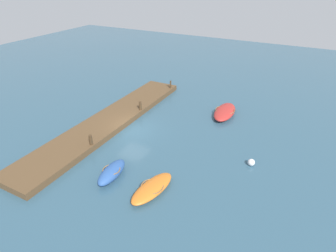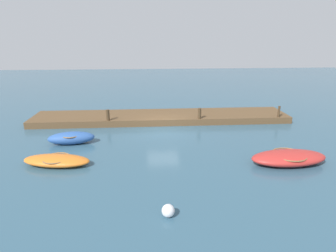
% 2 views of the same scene
% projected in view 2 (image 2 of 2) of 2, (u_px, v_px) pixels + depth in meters
% --- Properties ---
extents(ground_plane, '(84.00, 84.00, 0.00)m').
position_uv_depth(ground_plane, '(163.00, 130.00, 21.88)').
color(ground_plane, '#33566B').
extents(dock_platform, '(21.77, 3.68, 0.54)m').
position_uv_depth(dock_platform, '(161.00, 117.00, 24.30)').
color(dock_platform, brown).
rests_on(dock_platform, ground_plane).
extents(rowboat_orange, '(4.01, 2.04, 0.58)m').
position_uv_depth(rowboat_orange, '(57.00, 160.00, 15.80)').
color(rowboat_orange, orange).
rests_on(rowboat_orange, ground_plane).
extents(motorboat_red, '(4.49, 2.10, 0.76)m').
position_uv_depth(motorboat_red, '(289.00, 158.00, 15.93)').
color(motorboat_red, '#B72D28').
rests_on(motorboat_red, ground_plane).
extents(rowboat_blue, '(3.18, 1.51, 0.84)m').
position_uv_depth(rowboat_blue, '(71.00, 138.00, 18.91)').
color(rowboat_blue, '#2D569E').
rests_on(rowboat_blue, ground_plane).
extents(mooring_post_west, '(0.18, 0.18, 0.94)m').
position_uv_depth(mooring_post_west, '(279.00, 112.00, 23.21)').
color(mooring_post_west, '#47331E').
rests_on(mooring_post_west, dock_platform).
extents(mooring_post_mid_west, '(0.26, 0.26, 0.88)m').
position_uv_depth(mooring_post_mid_west, '(199.00, 113.00, 22.77)').
color(mooring_post_mid_west, '#47331E').
rests_on(mooring_post_mid_west, dock_platform).
extents(mooring_post_mid_east, '(0.27, 0.27, 0.88)m').
position_uv_depth(mooring_post_mid_east, '(108.00, 115.00, 22.28)').
color(mooring_post_mid_east, '#47331E').
rests_on(mooring_post_mid_east, dock_platform).
extents(marker_buoy, '(0.54, 0.54, 0.54)m').
position_uv_depth(marker_buoy, '(168.00, 211.00, 11.31)').
color(marker_buoy, silver).
rests_on(marker_buoy, ground_plane).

